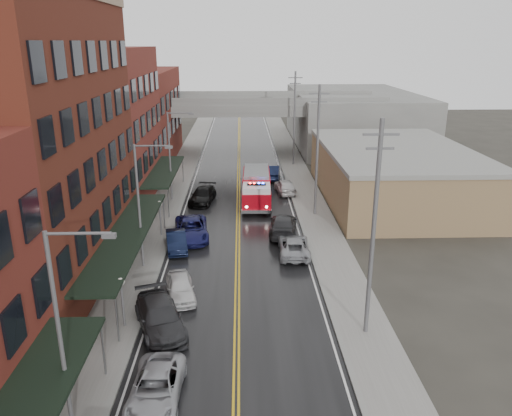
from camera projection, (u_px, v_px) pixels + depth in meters
name	position (u px, v px, depth m)	size (l,w,h in m)	color
road	(238.00, 235.00, 41.92)	(11.00, 160.00, 0.02)	black
sidewalk_left	(151.00, 236.00, 41.70)	(3.00, 160.00, 0.15)	slate
sidewalk_right	(324.00, 234.00, 42.11)	(3.00, 160.00, 0.15)	slate
curb_left	(171.00, 236.00, 41.74)	(0.30, 160.00, 0.15)	gray
curb_right	(305.00, 234.00, 42.06)	(0.30, 160.00, 0.15)	gray
brick_building_b	(29.00, 148.00, 32.06)	(9.00, 20.00, 18.00)	#4E2214
brick_building_c	(103.00, 127.00, 49.12)	(9.00, 15.00, 15.00)	maroon
brick_building_far	(138.00, 117.00, 66.18)	(9.00, 20.00, 12.00)	maroon
tan_building	(394.00, 175.00, 51.07)	(14.00, 22.00, 5.00)	#93744F
right_far_block	(352.00, 118.00, 79.08)	(18.00, 30.00, 8.00)	slate
awning_1	(128.00, 234.00, 34.13)	(2.60, 18.00, 3.09)	black
awning_2	(165.00, 171.00, 50.72)	(2.60, 13.00, 3.09)	black
globe_lamp_1	(121.00, 291.00, 27.74)	(0.44, 0.44, 3.12)	#59595B
globe_lamp_2	(160.00, 210.00, 41.01)	(0.44, 0.44, 3.12)	#59595B
street_lamp_0	(64.00, 323.00, 19.24)	(2.64, 0.22, 9.00)	#59595B
street_lamp_1	(142.00, 199.00, 34.41)	(2.64, 0.22, 9.00)	#59595B
street_lamp_2	(172.00, 151.00, 49.57)	(2.64, 0.22, 9.00)	#59595B
utility_pole_0	(374.00, 228.00, 25.91)	(1.80, 0.24, 12.00)	#59595B
utility_pole_1	(317.00, 149.00, 44.87)	(1.80, 0.24, 12.00)	#59595B
utility_pole_2	(294.00, 117.00, 63.82)	(1.80, 0.24, 12.00)	#59595B
overpass	(238.00, 112.00, 70.35)	(40.00, 10.00, 7.50)	slate
fire_truck	(256.00, 187.00, 49.76)	(3.66, 8.70, 3.15)	#AA0714
parked_car_left_2	(156.00, 388.00, 22.48)	(2.26, 4.90, 1.36)	#A0A2A7
parked_car_left_3	(160.00, 317.00, 27.99)	(2.28, 5.60, 1.63)	#2B2B2E
parked_car_left_4	(180.00, 287.00, 31.60)	(1.68, 4.17, 1.42)	silver
parked_car_left_5	(176.00, 241.00, 38.91)	(1.49, 4.28, 1.41)	black
parked_car_left_6	(191.00, 229.00, 41.15)	(2.68, 5.81, 1.61)	#14164E
parked_car_left_7	(203.00, 195.00, 50.30)	(2.11, 5.19, 1.51)	black
parked_car_right_0	(294.00, 246.00, 38.04)	(2.27, 4.93, 1.37)	#96989D
parked_car_right_1	(283.00, 225.00, 42.08)	(2.26, 5.57, 1.62)	#29292C
parked_car_right_2	(285.00, 186.00, 53.36)	(1.82, 4.52, 1.54)	silver
parked_car_right_3	(272.00, 172.00, 59.05)	(1.77, 5.07, 1.67)	black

